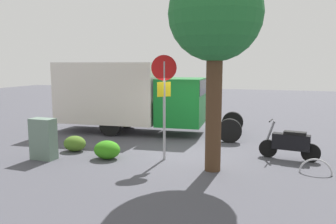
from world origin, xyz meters
TOP-DOWN VIEW (x-y plane):
  - ground_plane at (0.00, 0.00)m, footprint 60.00×60.00m
  - box_truck_near at (3.20, -2.69)m, footprint 7.94×2.69m
  - motorcycle at (-3.22, -0.25)m, footprint 1.80×0.61m
  - stop_sign at (0.48, 0.91)m, footprint 0.71×0.33m
  - street_tree at (-1.14, 1.52)m, footprint 2.49×2.49m
  - utility_cabinet at (4.04, 2.01)m, footprint 0.78×0.45m
  - bike_rack_hoop at (-3.83, 1.00)m, footprint 0.85×0.14m
  - shrub_near_sign at (2.20, 1.37)m, footprint 0.84×0.68m
  - shrub_mid_verge at (3.68, 0.87)m, footprint 0.77×0.63m

SIDE VIEW (x-z plane):
  - ground_plane at x=0.00m, z-range 0.00..0.00m
  - bike_rack_hoop at x=-3.83m, z-range -0.43..0.43m
  - shrub_mid_verge at x=3.68m, z-range 0.00..0.52m
  - shrub_near_sign at x=2.20m, z-range 0.00..0.57m
  - motorcycle at x=-3.22m, z-range -0.08..1.12m
  - utility_cabinet at x=4.04m, z-range 0.00..1.28m
  - box_truck_near at x=3.20m, z-range 0.14..3.14m
  - stop_sign at x=0.48m, z-range 0.53..3.73m
  - street_tree at x=-1.14m, z-range 1.39..6.86m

